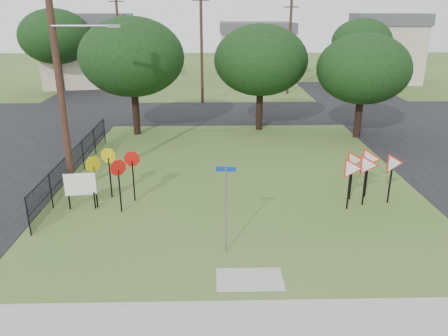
# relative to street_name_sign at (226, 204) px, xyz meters

# --- Properties ---
(ground) EXTENTS (140.00, 140.00, 0.00)m
(ground) POSITION_rel_street_name_sign_xyz_m (0.67, 0.77, -1.73)
(ground) COLOR #3D5D23
(sidewalk) EXTENTS (30.00, 1.60, 0.02)m
(sidewalk) POSITION_rel_street_name_sign_xyz_m (0.67, -3.43, -1.72)
(sidewalk) COLOR #97968E
(sidewalk) RESTS_ON ground
(street_left) EXTENTS (8.00, 50.00, 0.02)m
(street_left) POSITION_rel_street_name_sign_xyz_m (-11.33, 10.77, -1.72)
(street_left) COLOR black
(street_left) RESTS_ON ground
(street_right) EXTENTS (8.00, 50.00, 0.02)m
(street_right) POSITION_rel_street_name_sign_xyz_m (12.67, 10.77, -1.72)
(street_right) COLOR black
(street_right) RESTS_ON ground
(street_far) EXTENTS (60.00, 8.00, 0.02)m
(street_far) POSITION_rel_street_name_sign_xyz_m (0.67, 20.77, -1.72)
(street_far) COLOR black
(street_far) RESTS_ON ground
(curb_pad) EXTENTS (2.00, 1.20, 0.02)m
(curb_pad) POSITION_rel_street_name_sign_xyz_m (0.67, -1.63, -1.72)
(curb_pad) COLOR #97968E
(curb_pad) RESTS_ON ground
(street_name_sign) EXTENTS (0.62, 0.08, 3.02)m
(street_name_sign) POSITION_rel_street_name_sign_xyz_m (0.00, 0.00, 0.00)
(street_name_sign) COLOR gray
(street_name_sign) RESTS_ON ground
(stop_sign_cluster) EXTENTS (2.01, 1.79, 2.19)m
(stop_sign_cluster) POSITION_rel_street_name_sign_xyz_m (-4.43, 3.93, -0.08)
(stop_sign_cluster) COLOR black
(stop_sign_cluster) RESTS_ON ground
(yield_sign_cluster) EXTENTS (2.85, 1.50, 2.23)m
(yield_sign_cluster) POSITION_rel_street_name_sign_xyz_m (5.82, 3.83, -0.08)
(yield_sign_cluster) COLOR black
(yield_sign_cluster) RESTS_ON ground
(info_board) EXTENTS (1.21, 0.21, 1.53)m
(info_board) POSITION_rel_street_name_sign_xyz_m (-5.70, 3.47, -0.72)
(info_board) COLOR black
(info_board) RESTS_ON ground
(utility_pole_main) EXTENTS (3.55, 0.33, 10.00)m
(utility_pole_main) POSITION_rel_street_name_sign_xyz_m (-6.56, 5.26, 3.48)
(utility_pole_main) COLOR #42281E
(utility_pole_main) RESTS_ON ground
(far_pole_a) EXTENTS (1.40, 0.24, 9.00)m
(far_pole_a) POSITION_rel_street_name_sign_xyz_m (-1.33, 24.77, 2.87)
(far_pole_a) COLOR #42281E
(far_pole_a) RESTS_ON ground
(far_pole_b) EXTENTS (1.40, 0.24, 8.50)m
(far_pole_b) POSITION_rel_street_name_sign_xyz_m (6.67, 28.77, 2.62)
(far_pole_b) COLOR #42281E
(far_pole_b) RESTS_ON ground
(far_pole_c) EXTENTS (1.40, 0.24, 9.00)m
(far_pole_c) POSITION_rel_street_name_sign_xyz_m (-9.33, 30.77, 2.87)
(far_pole_c) COLOR #42281E
(far_pole_c) RESTS_ON ground
(fence_run) EXTENTS (0.05, 11.55, 1.50)m
(fence_run) POSITION_rel_street_name_sign_xyz_m (-6.93, 7.02, -0.95)
(fence_run) COLOR black
(fence_run) RESTS_ON ground
(house_left) EXTENTS (10.58, 8.88, 7.20)m
(house_left) POSITION_rel_street_name_sign_xyz_m (-13.33, 34.77, 1.92)
(house_left) COLOR beige
(house_left) RESTS_ON ground
(house_mid) EXTENTS (8.40, 8.40, 6.20)m
(house_mid) POSITION_rel_street_name_sign_xyz_m (4.67, 40.77, 1.42)
(house_mid) COLOR beige
(house_mid) RESTS_ON ground
(house_right) EXTENTS (8.30, 8.30, 7.20)m
(house_right) POSITION_rel_street_name_sign_xyz_m (18.67, 36.77, 1.92)
(house_right) COLOR beige
(house_right) RESTS_ON ground
(tree_near_left) EXTENTS (6.40, 6.40, 7.27)m
(tree_near_left) POSITION_rel_street_name_sign_xyz_m (-5.33, 14.77, 3.13)
(tree_near_left) COLOR black
(tree_near_left) RESTS_ON ground
(tree_near_mid) EXTENTS (6.00, 6.00, 6.80)m
(tree_near_mid) POSITION_rel_street_name_sign_xyz_m (2.67, 15.77, 2.81)
(tree_near_mid) COLOR black
(tree_near_mid) RESTS_ON ground
(tree_near_right) EXTENTS (5.60, 5.60, 6.33)m
(tree_near_right) POSITION_rel_street_name_sign_xyz_m (8.67, 13.77, 2.50)
(tree_near_right) COLOR black
(tree_near_right) RESTS_ON ground
(tree_far_left) EXTENTS (6.80, 6.80, 7.73)m
(tree_far_left) POSITION_rel_street_name_sign_xyz_m (-15.33, 30.77, 3.44)
(tree_far_left) COLOR black
(tree_far_left) RESTS_ON ground
(tree_far_right) EXTENTS (6.00, 6.00, 6.80)m
(tree_far_right) POSITION_rel_street_name_sign_xyz_m (14.67, 32.77, 2.81)
(tree_far_right) COLOR black
(tree_far_right) RESTS_ON ground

